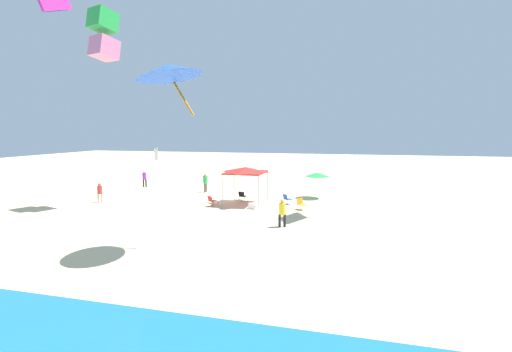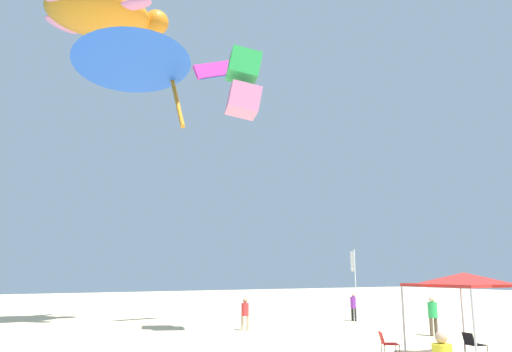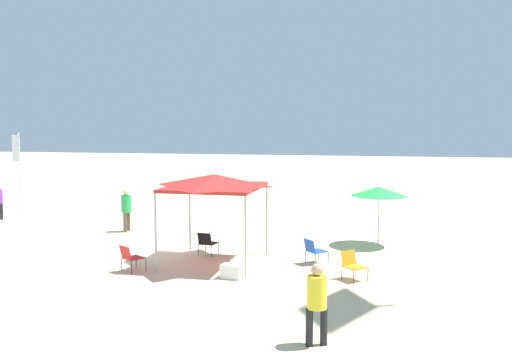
{
  "view_description": "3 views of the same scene",
  "coord_description": "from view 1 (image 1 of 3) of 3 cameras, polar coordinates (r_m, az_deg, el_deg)",
  "views": [
    {
      "loc": [
        -10.19,
        28.06,
        5.63
      ],
      "look_at": [
        -4.22,
        4.47,
        2.53
      ],
      "focal_mm": 24.88,
      "sensor_mm": 36.0,
      "label": 1
    },
    {
      "loc": [
        -13.79,
        16.35,
        2.88
      ],
      "look_at": [
        0.37,
        8.36,
        6.17
      ],
      "focal_mm": 33.58,
      "sensor_mm": 36.0,
      "label": 2
    },
    {
      "loc": [
        -7.76,
        18.67,
        4.45
      ],
      "look_at": [
        -4.09,
        1.77,
        2.82
      ],
      "focal_mm": 38.38,
      "sensor_mm": 36.0,
      "label": 3
    }
  ],
  "objects": [
    {
      "name": "folding_chair_near_cooler",
      "position": [
        28.56,
        -2.21,
        -3.15
      ],
      "size": [
        0.63,
        0.71,
        0.82
      ],
      "rotation": [
        0.0,
        0.0,
        6.11
      ],
      "color": "black",
      "rests_on": "ground"
    },
    {
      "name": "kite_delta_blue",
      "position": [
        16.56,
        -13.86,
        16.09
      ],
      "size": [
        3.03,
        2.98,
        2.4
      ],
      "rotation": [
        0.0,
        0.0,
        1.54
      ],
      "color": "blue"
    },
    {
      "name": "person_beachcomber",
      "position": [
        33.05,
        -8.14,
        -0.78
      ],
      "size": [
        0.42,
        0.48,
        1.79
      ],
      "rotation": [
        0.0,
        0.0,
        1.59
      ],
      "color": "brown",
      "rests_on": "ground"
    },
    {
      "name": "kite_parafoil_magenta",
      "position": [
        32.35,
        -29.54,
        22.87
      ],
      "size": [
        0.35,
        3.07,
        1.84
      ],
      "rotation": [
        0.0,
        0.0,
        1.58
      ],
      "color": "#E02D9E"
    },
    {
      "name": "folding_chair_right_of_tent",
      "position": [
        26.81,
        -7.11,
        -3.89
      ],
      "size": [
        0.76,
        0.8,
        0.82
      ],
      "rotation": [
        0.0,
        0.0,
        5.74
      ],
      "color": "black",
      "rests_on": "ground"
    },
    {
      "name": "cooler_box",
      "position": [
        25.85,
        -0.51,
        -4.87
      ],
      "size": [
        0.66,
        0.49,
        0.4
      ],
      "color": "white",
      "rests_on": "ground"
    },
    {
      "name": "canopy_tent",
      "position": [
        27.25,
        -1.64,
        0.93
      ],
      "size": [
        2.88,
        3.14,
        2.88
      ],
      "rotation": [
        0.0,
        0.0,
        -0.01
      ],
      "color": "#B7B7BC",
      "rests_on": "ground"
    },
    {
      "name": "person_near_umbrella",
      "position": [
        30.47,
        -23.81,
        -2.24
      ],
      "size": [
        0.38,
        0.38,
        1.58
      ],
      "rotation": [
        0.0,
        0.0,
        1.0
      ],
      "color": "#C6B28C",
      "rests_on": "ground"
    },
    {
      "name": "person_by_tent",
      "position": [
        37.56,
        -17.49,
        -0.19
      ],
      "size": [
        0.45,
        0.4,
        1.67
      ],
      "rotation": [
        0.0,
        0.0,
        6.25
      ],
      "color": "black",
      "rests_on": "ground"
    },
    {
      "name": "person_far_stroller",
      "position": [
        20.92,
        4.23,
        -5.56
      ],
      "size": [
        0.43,
        0.4,
        1.7
      ],
      "rotation": [
        0.0,
        0.0,
        0.39
      ],
      "color": "black",
      "rests_on": "ground"
    },
    {
      "name": "beach_umbrella",
      "position": [
        30.1,
        9.83,
        0.25
      ],
      "size": [
        2.04,
        2.04,
        2.2
      ],
      "color": "silver",
      "rests_on": "ground"
    },
    {
      "name": "kite_box_green",
      "position": [
        28.72,
        -23.3,
        20.15
      ],
      "size": [
        1.99,
        2.12,
        3.44
      ],
      "rotation": [
        0.0,
        0.0,
        5.96
      ],
      "color": "green"
    },
    {
      "name": "banner_flag",
      "position": [
        34.04,
        -15.57,
        1.68
      ],
      "size": [
        0.36,
        0.06,
        4.13
      ],
      "color": "silver",
      "rests_on": "ground"
    },
    {
      "name": "ground",
      "position": [
        30.39,
        -5.67,
        -3.55
      ],
      "size": [
        120.0,
        120.0,
        0.1
      ],
      "primitive_type": "cube",
      "color": "beige"
    },
    {
      "name": "folding_chair_left_of_tent",
      "position": [
        27.43,
        5.01,
        -3.61
      ],
      "size": [
        0.81,
        0.8,
        0.82
      ],
      "rotation": [
        0.0,
        0.0,
        5.47
      ],
      "color": "black",
      "rests_on": "ground"
    },
    {
      "name": "folding_chair_facing_ocean",
      "position": [
        25.73,
        7.27,
        -4.36
      ],
      "size": [
        0.8,
        0.81,
        0.82
      ],
      "rotation": [
        0.0,
        0.0,
        3.88
      ],
      "color": "black",
      "rests_on": "ground"
    }
  ]
}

